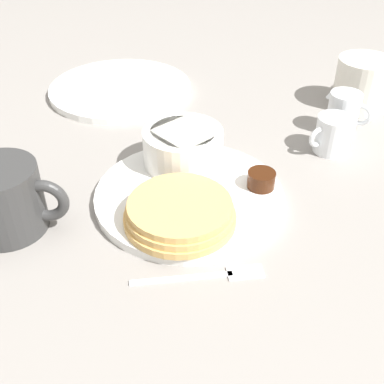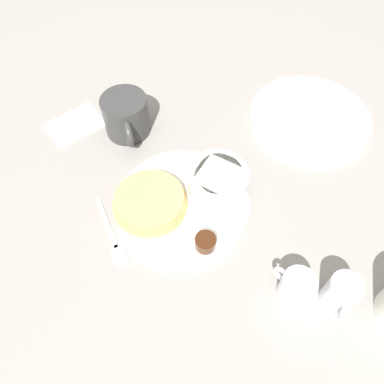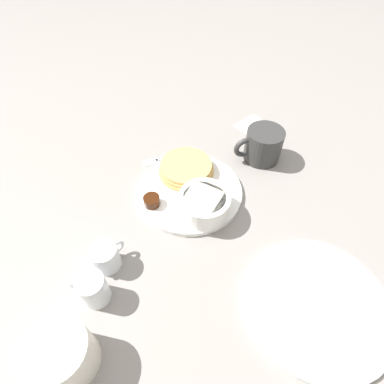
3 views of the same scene
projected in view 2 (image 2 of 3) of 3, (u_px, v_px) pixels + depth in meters
The scene contains 12 objects.
ground_plane at pixel (183, 206), 0.69m from camera, with size 4.00×4.00×0.00m, color gray.
plate at pixel (183, 204), 0.69m from camera, with size 0.24×0.24×0.01m.
pancake_stack at pixel (150, 202), 0.67m from camera, with size 0.13×0.13×0.03m.
bowl at pixel (218, 181), 0.67m from camera, with size 0.11×0.11×0.05m.
syrup_cup at pixel (205, 242), 0.62m from camera, with size 0.04×0.04×0.02m.
butter_ramekin at pixel (231, 187), 0.68m from camera, with size 0.04×0.04×0.04m.
coffee_mug at pixel (126, 116), 0.76m from camera, with size 0.09×0.12×0.08m.
creamer_pitcher_near at pixel (296, 287), 0.58m from camera, with size 0.05×0.08×0.06m.
creamer_pitcher_far at pixel (341, 293), 0.56m from camera, with size 0.06×0.06×0.07m.
fork at pixel (113, 238), 0.65m from camera, with size 0.04×0.14×0.00m.
napkin at pixel (75, 124), 0.80m from camera, with size 0.11×0.09×0.00m.
far_plate at pixel (310, 118), 0.81m from camera, with size 0.26×0.26×0.01m.
Camera 2 is at (0.21, 0.30, 0.59)m, focal length 35.00 mm.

